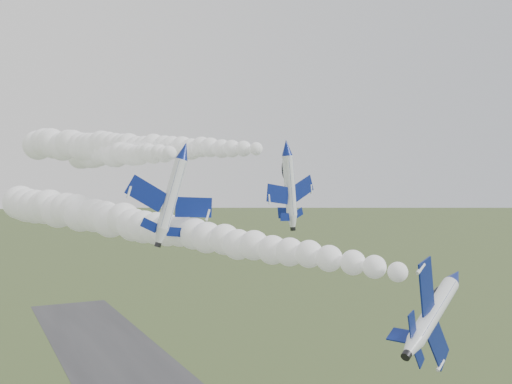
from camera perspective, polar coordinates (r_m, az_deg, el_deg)
jet_lead at (r=50.42m, az=19.37°, el=-8.03°), size 6.00×10.96×8.55m
smoke_trail_jet_lead at (r=75.02m, az=-10.53°, el=-3.35°), size 35.52×72.12×5.76m
jet_pair_left at (r=67.52m, az=-7.18°, el=4.12°), size 10.12×12.68×3.98m
smoke_trail_jet_pair_left at (r=97.11m, az=-14.04°, el=3.63°), size 4.84×55.74×4.84m
jet_pair_right at (r=73.66m, az=3.14°, el=4.49°), size 9.87×11.40×3.07m
smoke_trail_jet_pair_right at (r=97.06m, az=-12.81°, el=4.47°), size 29.48×58.57×5.77m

